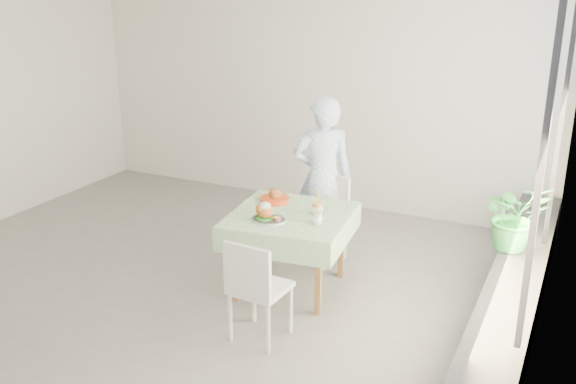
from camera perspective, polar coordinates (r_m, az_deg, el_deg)
The scene contains 14 objects.
floor at distance 6.31m, azimuth -7.49°, elevation -7.47°, with size 6.00×6.00×0.00m, color slate.
wall_back at distance 7.98m, azimuth 1.98°, elevation 8.89°, with size 6.00×0.02×2.80m, color white.
wall_right at distance 4.89m, azimuth 22.66°, elevation 0.93°, with size 0.02×5.00×2.80m, color white.
window_pane at distance 4.83m, azimuth 22.68°, elevation 3.80°, with size 0.01×4.80×2.18m, color #D1E0F9.
window_ledge at distance 5.35m, azimuth 18.93°, elevation -10.56°, with size 0.40×4.80×0.50m, color black.
cafe_table at distance 5.85m, azimuth 0.23°, elevation -4.53°, with size 1.15×1.15×0.74m.
chair_far at distance 6.54m, azimuth 3.01°, elevation -3.79°, with size 0.51×0.51×0.87m.
chair_near at distance 5.18m, azimuth -2.53°, elevation -10.25°, with size 0.44×0.44×0.87m.
diner at distance 6.48m, azimuth 3.09°, elevation 1.31°, with size 0.61×0.40×1.66m, color #9AC7F6.
main_dish at distance 5.58m, azimuth -1.90°, elevation -2.00°, with size 0.32×0.32×0.16m.
juice_cup_orange at distance 5.71m, azimuth 2.64°, elevation -1.40°, with size 0.10×0.10×0.28m.
juice_cup_lemonade at distance 5.50m, azimuth 2.60°, elevation -2.24°, with size 0.09×0.09×0.27m.
second_dish at distance 6.04m, azimuth -1.17°, elevation -0.51°, with size 0.28×0.28×0.13m.
potted_plant at distance 5.86m, azimuth 19.53°, elevation -2.00°, with size 0.55×0.48×0.61m, color #297D3B.
Camera 1 is at (3.17, -4.69, 2.79)m, focal length 40.00 mm.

